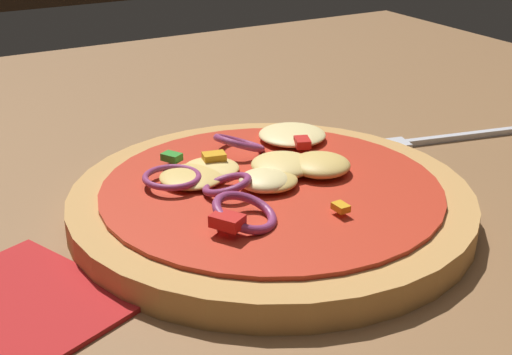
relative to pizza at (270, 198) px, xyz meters
name	(u,v)px	position (x,y,z in m)	size (l,w,h in m)	color
dining_table	(175,236)	(-0.06, 0.03, -0.03)	(1.15, 0.97, 0.03)	brown
pizza	(270,198)	(0.00, 0.00, 0.00)	(0.26, 0.26, 0.04)	tan
fork	(441,139)	(0.19, 0.04, -0.01)	(0.19, 0.05, 0.01)	silver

